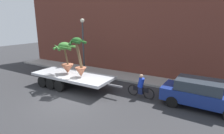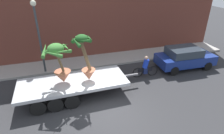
# 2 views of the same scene
# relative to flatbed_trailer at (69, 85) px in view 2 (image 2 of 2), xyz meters

# --- Properties ---
(ground_plane) EXTENTS (60.00, 60.00, 0.00)m
(ground_plane) POSITION_rel_flatbed_trailer_xyz_m (1.77, -1.98, -0.77)
(ground_plane) COLOR #2D2D30
(sidewalk) EXTENTS (24.00, 2.20, 0.15)m
(sidewalk) POSITION_rel_flatbed_trailer_xyz_m (1.77, 4.12, -0.69)
(sidewalk) COLOR #A39E99
(sidewalk) RESTS_ON ground
(building_facade) EXTENTS (24.00, 1.20, 7.56)m
(building_facade) POSITION_rel_flatbed_trailer_xyz_m (1.77, 5.82, 3.01)
(building_facade) COLOR brown
(building_facade) RESTS_ON ground
(flatbed_trailer) EXTENTS (7.08, 2.48, 0.98)m
(flatbed_trailer) POSITION_rel_flatbed_trailer_xyz_m (0.00, 0.00, 0.00)
(flatbed_trailer) COLOR #B7BABF
(flatbed_trailer) RESTS_ON ground
(potted_palm_rear) EXTENTS (1.24, 1.17, 2.69)m
(potted_palm_rear) POSITION_rel_flatbed_trailer_xyz_m (1.05, -0.09, 1.53)
(potted_palm_rear) COLOR #B26647
(potted_palm_rear) RESTS_ON flatbed_trailer
(potted_palm_middle) EXTENTS (1.60, 1.64, 2.29)m
(potted_palm_middle) POSITION_rel_flatbed_trailer_xyz_m (-0.33, 0.07, 1.44)
(potted_palm_middle) COLOR #B26647
(potted_palm_middle) RESTS_ON flatbed_trailer
(cyclist) EXTENTS (1.84, 0.37, 1.54)m
(cyclist) POSITION_rel_flatbed_trailer_xyz_m (5.21, 0.86, -0.10)
(cyclist) COLOR black
(cyclist) RESTS_ON ground
(parked_car) EXTENTS (4.27, 2.06, 1.58)m
(parked_car) POSITION_rel_flatbed_trailer_xyz_m (8.57, 1.26, 0.06)
(parked_car) COLOR navy
(parked_car) RESTS_ON ground
(street_lamp) EXTENTS (0.36, 0.36, 4.83)m
(street_lamp) POSITION_rel_flatbed_trailer_xyz_m (-1.39, 3.32, 2.46)
(street_lamp) COLOR #383D42
(street_lamp) RESTS_ON sidewalk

